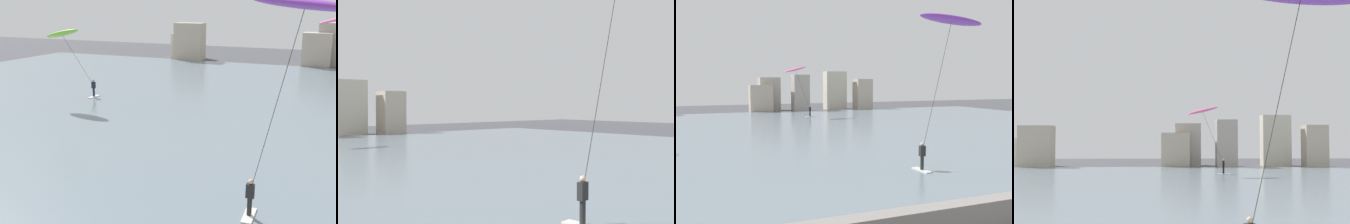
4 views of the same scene
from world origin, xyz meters
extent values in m
cube|color=gray|center=(0.00, 4.15, 0.54)|extent=(60.00, 0.70, 1.08)
cube|color=slate|center=(0.00, 30.85, 0.05)|extent=(84.00, 52.00, 0.10)
cube|color=#B7A893|center=(1.28, 58.30, 2.34)|extent=(3.85, 2.58, 4.67)
cube|color=#A89E93|center=(3.03, 60.38, 2.99)|extent=(3.58, 3.50, 5.99)
cube|color=#A89E93|center=(8.28, 58.23, 3.23)|extent=(2.79, 2.76, 6.46)
cube|color=beige|center=(15.43, 59.77, 3.58)|extent=(3.95, 2.46, 7.15)
cube|color=#B7A893|center=(20.49, 58.10, 2.87)|extent=(3.06, 2.76, 5.74)
cube|color=silver|center=(3.33, 11.83, 0.13)|extent=(0.53, 1.43, 0.06)
cylinder|color=black|center=(3.33, 11.83, 0.55)|extent=(0.20, 0.20, 0.78)
cube|color=black|center=(3.33, 11.83, 1.24)|extent=(0.35, 0.24, 0.60)
sphere|color=beige|center=(3.33, 11.83, 1.65)|extent=(0.20, 0.20, 0.20)
cylinder|color=#333333|center=(4.13, 11.71, 4.85)|extent=(1.64, 0.27, 7.33)
ellipsoid|color=purple|center=(4.94, 11.59, 8.66)|extent=(4.01, 1.63, 0.83)
cube|color=silver|center=(6.41, 45.55, 0.13)|extent=(1.42, 0.51, 0.06)
cylinder|color=black|center=(6.41, 45.55, 0.55)|extent=(0.20, 0.20, 0.78)
cube|color=black|center=(6.41, 45.55, 1.24)|extent=(0.24, 0.35, 0.60)
sphere|color=tan|center=(6.41, 45.55, 1.65)|extent=(0.20, 0.20, 0.20)
cylinder|color=#333333|center=(5.27, 45.24, 4.00)|extent=(2.30, 0.64, 5.63)
ellipsoid|color=pink|center=(4.14, 44.93, 6.96)|extent=(3.72, 2.13, 1.21)
camera|label=1|loc=(6.87, -4.12, 8.71)|focal=45.42mm
camera|label=2|loc=(-8.26, 2.56, 4.09)|focal=48.35mm
camera|label=3|loc=(-8.33, -5.66, 5.16)|focal=39.02mm
camera|label=4|loc=(0.95, -1.78, 4.26)|focal=46.71mm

